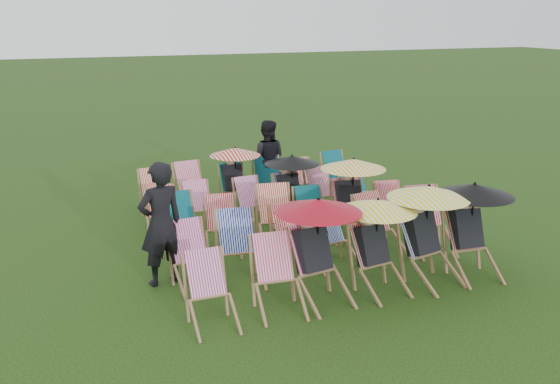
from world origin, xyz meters
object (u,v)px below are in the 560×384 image
object	(u,v)px
deckchair_29	(341,175)
person_rear	(267,159)
person_left	(161,224)
deckchair_5	(473,228)
deckchair_0	(211,292)

from	to	relation	value
deckchair_29	person_rear	world-z (taller)	person_rear
person_left	deckchair_5	bearing A→B (deg)	148.48
deckchair_5	person_rear	xyz separation A→B (m)	(-1.42, 5.07, 0.10)
person_left	person_rear	distance (m)	4.75
deckchair_5	person_rear	size ratio (longest dim) A/B	0.84
deckchair_5	person_rear	distance (m)	5.27
person_left	person_rear	world-z (taller)	person_left
deckchair_29	person_left	distance (m)	5.49
deckchair_5	person_left	world-z (taller)	person_left
deckchair_0	deckchair_29	xyz separation A→B (m)	(4.17, 4.63, 0.02)
deckchair_5	person_rear	bearing A→B (deg)	110.01
deckchair_29	deckchair_0	bearing A→B (deg)	-138.26
person_left	person_rear	xyz separation A→B (m)	(3.00, 3.69, -0.09)
deckchair_5	deckchair_29	xyz separation A→B (m)	(0.07, 4.51, -0.27)
deckchair_0	deckchair_29	distance (m)	6.24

